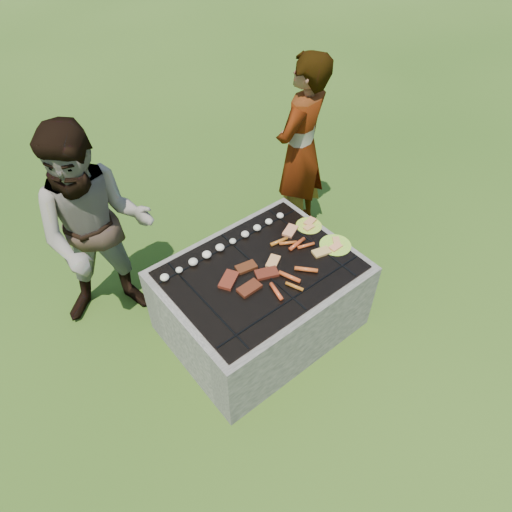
{
  "coord_description": "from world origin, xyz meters",
  "views": [
    {
      "loc": [
        -1.34,
        -1.61,
        2.82
      ],
      "look_at": [
        0.0,
        0.05,
        0.7
      ],
      "focal_mm": 32.0,
      "sensor_mm": 36.0,
      "label": 1
    }
  ],
  "objects_px": {
    "plate_far": "(309,226)",
    "cook": "(300,150)",
    "fire_pit": "(260,301)",
    "plate_near": "(335,245)",
    "bystander": "(97,232)"
  },
  "relations": [
    {
      "from": "cook",
      "to": "bystander",
      "type": "height_order",
      "value": "cook"
    },
    {
      "from": "cook",
      "to": "bystander",
      "type": "bearing_deg",
      "value": -21.63
    },
    {
      "from": "plate_near",
      "to": "bystander",
      "type": "distance_m",
      "value": 1.63
    },
    {
      "from": "fire_pit",
      "to": "plate_far",
      "type": "distance_m",
      "value": 0.66
    },
    {
      "from": "fire_pit",
      "to": "bystander",
      "type": "relative_size",
      "value": 0.82
    },
    {
      "from": "fire_pit",
      "to": "plate_near",
      "type": "relative_size",
      "value": 4.44
    },
    {
      "from": "fire_pit",
      "to": "cook",
      "type": "height_order",
      "value": "cook"
    },
    {
      "from": "plate_far",
      "to": "cook",
      "type": "bearing_deg",
      "value": 53.14
    },
    {
      "from": "plate_far",
      "to": "plate_near",
      "type": "relative_size",
      "value": 0.67
    },
    {
      "from": "plate_near",
      "to": "bystander",
      "type": "xyz_separation_m",
      "value": [
        -1.3,
        0.97,
        0.18
      ]
    },
    {
      "from": "plate_near",
      "to": "cook",
      "type": "bearing_deg",
      "value": 62.88
    },
    {
      "from": "plate_near",
      "to": "cook",
      "type": "xyz_separation_m",
      "value": [
        0.43,
        0.84,
        0.19
      ]
    },
    {
      "from": "fire_pit",
      "to": "cook",
      "type": "xyz_separation_m",
      "value": [
        0.99,
        0.69,
        0.52
      ]
    },
    {
      "from": "plate_near",
      "to": "bystander",
      "type": "bearing_deg",
      "value": 143.34
    },
    {
      "from": "plate_far",
      "to": "plate_near",
      "type": "height_order",
      "value": "same"
    }
  ]
}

